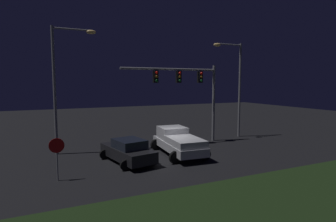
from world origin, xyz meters
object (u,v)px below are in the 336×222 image
(traffic_signal_gantry, at_px, (189,84))
(stop_sign, at_px, (57,151))
(street_lamp_left, at_px, (63,75))
(pickup_truck, at_px, (178,140))
(street_lamp_right, at_px, (235,79))
(car_sedan, at_px, (128,151))

(traffic_signal_gantry, relative_size, stop_sign, 3.73)
(street_lamp_left, relative_size, stop_sign, 3.99)
(pickup_truck, xyz_separation_m, street_lamp_right, (7.56, 3.43, 4.40))
(car_sedan, relative_size, stop_sign, 2.09)
(car_sedan, distance_m, street_lamp_right, 12.85)
(car_sedan, xyz_separation_m, traffic_signal_gantry, (6.24, 3.33, 4.16))
(street_lamp_left, height_order, stop_sign, street_lamp_left)
(traffic_signal_gantry, bearing_deg, street_lamp_left, 175.54)
(pickup_truck, height_order, traffic_signal_gantry, traffic_signal_gantry)
(street_lamp_right, bearing_deg, stop_sign, -160.15)
(street_lamp_left, bearing_deg, pickup_truck, -26.83)
(traffic_signal_gantry, bearing_deg, pickup_truck, -130.98)
(street_lamp_left, height_order, street_lamp_right, street_lamp_left)
(pickup_truck, relative_size, stop_sign, 2.48)
(pickup_truck, relative_size, traffic_signal_gantry, 0.66)
(car_sedan, height_order, street_lamp_left, street_lamp_left)
(traffic_signal_gantry, xyz_separation_m, stop_sign, (-10.50, -5.05, -3.34))
(street_lamp_left, bearing_deg, car_sedan, -50.37)
(car_sedan, distance_m, traffic_signal_gantry, 8.21)
(street_lamp_right, relative_size, stop_sign, 3.85)
(traffic_signal_gantry, xyz_separation_m, street_lamp_right, (5.07, 0.57, 0.50))
(street_lamp_left, xyz_separation_m, street_lamp_right, (14.69, -0.18, -0.17))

